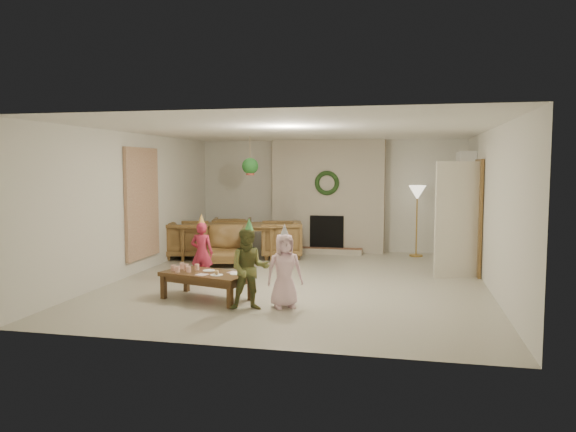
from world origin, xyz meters
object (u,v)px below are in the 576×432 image
(dining_chair_left, at_px, (187,240))
(coffee_table_top, at_px, (207,274))
(child_plaid, at_px, (249,269))
(child_pink, at_px, (284,271))
(child_red, at_px, (202,253))
(dining_table, at_px, (229,241))
(dining_chair_far, at_px, (232,234))
(dining_chair_near, at_px, (225,246))
(dining_chair_right, at_px, (281,239))

(dining_chair_left, xyz_separation_m, coffee_table_top, (1.68, -3.31, -0.02))
(dining_chair_left, bearing_deg, child_plaid, -160.32)
(child_plaid, height_order, child_pink, child_plaid)
(coffee_table_top, bearing_deg, child_red, 130.85)
(dining_table, relative_size, child_pink, 1.96)
(dining_table, distance_m, child_red, 2.57)
(dining_table, distance_m, dining_chair_far, 0.88)
(coffee_table_top, bearing_deg, dining_chair_near, 119.36)
(dining_chair_left, height_order, child_plaid, child_plaid)
(coffee_table_top, height_order, child_pink, child_pink)
(dining_table, relative_size, dining_chair_near, 2.34)
(dining_chair_far, distance_m, dining_chair_left, 1.24)
(dining_chair_right, bearing_deg, dining_chair_near, -51.34)
(dining_chair_right, distance_m, child_plaid, 4.22)
(dining_chair_far, bearing_deg, dining_chair_near, 90.00)
(dining_chair_near, distance_m, child_plaid, 3.38)
(child_pink, bearing_deg, dining_chair_far, 89.90)
(dining_chair_right, height_order, child_plaid, child_plaid)
(dining_chair_near, xyz_separation_m, child_pink, (1.81, -2.87, 0.12))
(dining_chair_near, bearing_deg, child_red, -97.56)
(child_plaid, bearing_deg, dining_chair_far, 94.57)
(dining_table, distance_m, dining_chair_left, 0.88)
(dining_chair_near, xyz_separation_m, coffee_table_top, (0.62, -2.66, -0.02))
(child_plaid, bearing_deg, dining_chair_near, 98.21)
(child_plaid, xyz_separation_m, child_pink, (0.43, 0.21, -0.05))
(dining_chair_left, relative_size, child_plaid, 0.77)
(dining_table, relative_size, coffee_table_top, 1.56)
(dining_chair_right, xyz_separation_m, child_plaid, (0.52, -4.19, 0.17))
(dining_table, xyz_separation_m, dining_chair_far, (-0.20, 0.85, 0.04))
(dining_chair_near, xyz_separation_m, dining_chair_left, (-1.06, 0.65, 0.00))
(dining_chair_near, height_order, child_red, child_red)
(child_red, distance_m, child_plaid, 1.84)
(coffee_table_top, xyz_separation_m, child_pink, (1.19, -0.21, 0.14))
(dining_chair_right, xyz_separation_m, child_pink, (0.96, -3.97, 0.12))
(dining_chair_near, relative_size, child_pink, 0.84)
(child_red, bearing_deg, dining_chair_right, -106.45)
(dining_chair_far, distance_m, child_plaid, 5.11)
(coffee_table_top, distance_m, child_pink, 1.22)
(coffee_table_top, xyz_separation_m, child_red, (-0.44, 0.97, 0.14))
(dining_table, relative_size, dining_chair_right, 2.34)
(dining_chair_left, height_order, child_red, child_red)
(child_plaid, bearing_deg, dining_table, 96.02)
(dining_chair_near, relative_size, child_plaid, 0.77)
(dining_table, bearing_deg, dining_chair_right, -0.00)
(dining_table, height_order, child_plaid, child_plaid)
(dining_chair_right, relative_size, child_pink, 0.84)
(dining_chair_far, height_order, child_pink, child_pink)
(dining_chair_far, relative_size, child_pink, 0.84)
(dining_chair_right, distance_m, child_red, 2.88)
(dining_chair_far, distance_m, dining_chair_right, 1.40)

